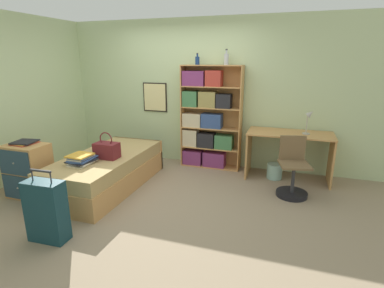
% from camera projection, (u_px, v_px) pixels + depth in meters
% --- Properties ---
extents(ground_plane, '(14.00, 14.00, 0.00)m').
position_uv_depth(ground_plane, '(152.00, 193.00, 4.41)').
color(ground_plane, gray).
extents(wall_back, '(10.00, 0.09, 2.60)m').
position_uv_depth(wall_back, '(187.00, 93.00, 5.50)').
color(wall_back, beige).
rests_on(wall_back, ground_plane).
extents(wall_left, '(0.06, 10.00, 2.60)m').
position_uv_depth(wall_left, '(18.00, 99.00, 4.75)').
color(wall_left, beige).
rests_on(wall_left, ground_plane).
extents(bed, '(0.96, 2.02, 0.52)m').
position_uv_depth(bed, '(108.00, 171.00, 4.59)').
color(bed, tan).
rests_on(bed, ground_plane).
extents(handbag, '(0.34, 0.21, 0.39)m').
position_uv_depth(handbag, '(107.00, 150.00, 4.32)').
color(handbag, maroon).
rests_on(handbag, bed).
extents(book_stack_on_bed, '(0.35, 0.40, 0.14)m').
position_uv_depth(book_stack_on_bed, '(81.00, 159.00, 4.08)').
color(book_stack_on_bed, beige).
rests_on(book_stack_on_bed, bed).
extents(suitcase, '(0.43, 0.22, 0.81)m').
position_uv_depth(suitcase, '(46.00, 211.00, 3.19)').
color(suitcase, '#143842').
rests_on(suitcase, ground_plane).
extents(dresser, '(0.57, 0.43, 0.76)m').
position_uv_depth(dresser, '(28.00, 171.00, 4.25)').
color(dresser, tan).
rests_on(dresser, ground_plane).
extents(magazine_pile_on_dresser, '(0.33, 0.32, 0.04)m').
position_uv_depth(magazine_pile_on_dresser, '(25.00, 142.00, 4.20)').
color(magazine_pile_on_dresser, '#B2382D').
rests_on(magazine_pile_on_dresser, dresser).
extents(bookcase, '(1.06, 0.28, 1.81)m').
position_uv_depth(bookcase, '(206.00, 120.00, 5.31)').
color(bookcase, tan).
rests_on(bookcase, ground_plane).
extents(bottle_green, '(0.07, 0.07, 0.19)m').
position_uv_depth(bottle_green, '(197.00, 60.00, 5.10)').
color(bottle_green, navy).
rests_on(bottle_green, bookcase).
extents(bottle_brown, '(0.08, 0.08, 0.25)m').
position_uv_depth(bottle_brown, '(226.00, 59.00, 4.96)').
color(bottle_brown, '#B7BCC1').
rests_on(bottle_brown, bookcase).
extents(desk, '(1.32, 0.61, 0.78)m').
position_uv_depth(desk, '(289.00, 147.00, 4.82)').
color(desk, tan).
rests_on(desk, ground_plane).
extents(desk_lamp, '(0.16, 0.11, 0.40)m').
position_uv_depth(desk_lamp, '(309.00, 118.00, 4.59)').
color(desk_lamp, '#ADA89E').
rests_on(desk_lamp, desk).
extents(desk_chair, '(0.49, 0.49, 0.85)m').
position_uv_depth(desk_chair, '(292.00, 177.00, 4.29)').
color(desk_chair, black).
rests_on(desk_chair, ground_plane).
extents(waste_bin, '(0.25, 0.25, 0.25)m').
position_uv_depth(waste_bin, '(275.00, 171.00, 4.93)').
color(waste_bin, '#99C1B2').
rests_on(waste_bin, ground_plane).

